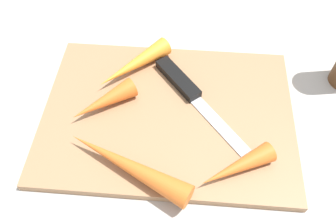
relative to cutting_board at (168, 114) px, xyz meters
name	(u,v)px	position (x,y,z in m)	size (l,w,h in m)	color
ground_plane	(168,117)	(0.00, 0.00, -0.01)	(1.40, 1.40, 0.00)	#ADA8A0
cutting_board	(168,114)	(0.00, 0.00, 0.00)	(0.36, 0.26, 0.01)	#99704C
knife	(183,84)	(-0.02, -0.05, 0.01)	(0.14, 0.17, 0.01)	#B7B7BC
carrot_long	(134,64)	(0.06, -0.08, 0.02)	(0.03, 0.03, 0.13)	orange
carrot_shortest	(103,102)	(0.09, 0.00, 0.02)	(0.03, 0.03, 0.10)	orange
carrot_longest	(127,165)	(0.04, 0.10, 0.02)	(0.03, 0.03, 0.17)	orange
carrot_short	(237,167)	(-0.09, 0.09, 0.02)	(0.03, 0.03, 0.10)	orange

